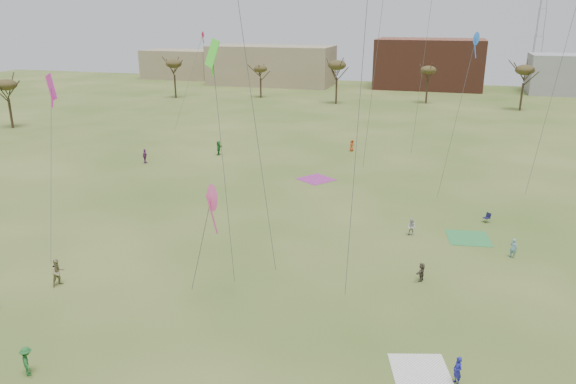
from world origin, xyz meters
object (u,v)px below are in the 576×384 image
(camp_chair_right, at_px, (486,220))
(flyer_near_center, at_px, (27,361))
(flyer_near_right, at_px, (458,371))
(radio_tower, at_px, (542,8))

(camp_chair_right, bearing_deg, flyer_near_center, -85.24)
(flyer_near_right, height_order, camp_chair_right, flyer_near_right)
(flyer_near_right, distance_m, camp_chair_right, 24.55)
(radio_tower, bearing_deg, flyer_near_center, -106.69)
(flyer_near_center, bearing_deg, camp_chair_right, -87.01)
(radio_tower, bearing_deg, flyer_near_right, -98.04)
(camp_chair_right, bearing_deg, radio_tower, 124.85)
(flyer_near_center, relative_size, camp_chair_right, 1.87)
(camp_chair_right, height_order, radio_tower, radio_tower)
(flyer_near_center, distance_m, radio_tower, 137.18)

